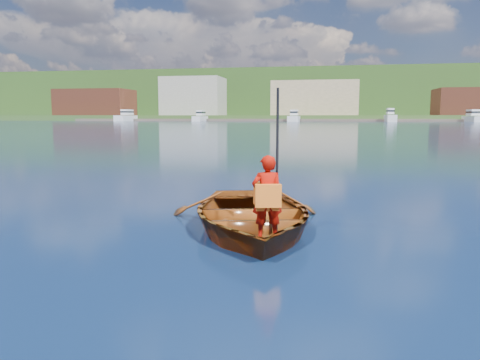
% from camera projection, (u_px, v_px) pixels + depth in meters
% --- Properties ---
extents(ground, '(600.00, 600.00, 0.00)m').
position_uv_depth(ground, '(333.00, 231.00, 7.08)').
color(ground, '#162649').
rests_on(ground, ground).
extents(rowboat, '(3.43, 4.20, 0.76)m').
position_uv_depth(rowboat, '(250.00, 215.00, 7.13)').
color(rowboat, brown).
rests_on(rowboat, ground).
extents(child_paddler, '(0.46, 0.41, 2.00)m').
position_uv_depth(child_paddler, '(267.00, 196.00, 6.19)').
color(child_paddler, '#9D0B03').
rests_on(child_paddler, ground).
extents(shoreline, '(400.00, 140.00, 22.00)m').
position_uv_depth(shoreline, '(329.00, 99.00, 236.11)').
color(shoreline, '#3A4D23').
rests_on(shoreline, ground).
extents(dock, '(160.03, 5.62, 0.80)m').
position_uv_depth(dock, '(305.00, 120.00, 152.55)').
color(dock, brown).
rests_on(dock, ground).
extents(waterfront_buildings, '(202.00, 16.00, 14.00)m').
position_uv_depth(waterfront_buildings, '(307.00, 99.00, 168.13)').
color(waterfront_buildings, brown).
rests_on(waterfront_buildings, ground).
extents(marina_yachts, '(141.69, 13.41, 4.33)m').
position_uv_depth(marina_yachts, '(356.00, 117.00, 144.95)').
color(marina_yachts, silver).
rests_on(marina_yachts, ground).
extents(hillside_trees, '(314.48, 82.86, 24.57)m').
position_uv_depth(hillside_trees, '(339.00, 87.00, 226.31)').
color(hillside_trees, '#382314').
rests_on(hillside_trees, ground).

